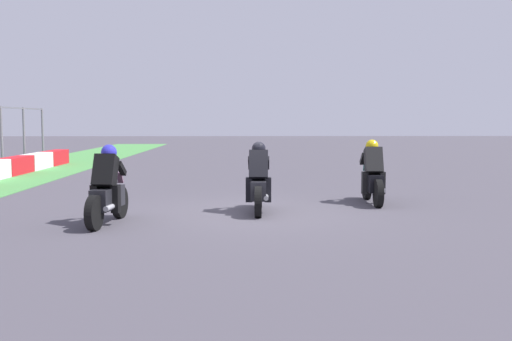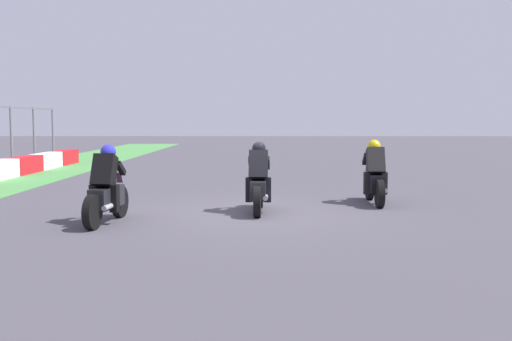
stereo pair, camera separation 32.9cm
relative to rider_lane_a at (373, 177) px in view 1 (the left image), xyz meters
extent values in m
plane|color=#47434C|center=(-1.37, 2.85, -0.62)|extent=(120.00, 120.00, 0.00)
cube|color=red|center=(7.67, 11.30, -0.30)|extent=(2.21, 0.60, 0.64)
cube|color=white|center=(9.93, 11.30, -0.30)|extent=(2.21, 0.60, 0.64)
cube|color=red|center=(12.19, 11.30, -0.30)|extent=(2.21, 0.60, 0.64)
cylinder|color=slate|center=(9.31, 12.42, 0.63)|extent=(0.10, 0.10, 2.51)
cylinder|color=slate|center=(11.68, 12.42, 0.63)|extent=(0.10, 0.10, 2.51)
cylinder|color=slate|center=(14.05, 12.42, 0.63)|extent=(0.10, 0.10, 2.51)
cylinder|color=black|center=(0.70, -0.01, -0.30)|extent=(0.64, 0.15, 0.64)
cylinder|color=black|center=(-0.70, 0.02, -0.30)|extent=(0.64, 0.15, 0.64)
cube|color=black|center=(0.00, 0.00, -0.12)|extent=(1.11, 0.34, 0.40)
ellipsoid|color=black|center=(0.10, 0.00, 0.18)|extent=(0.49, 0.31, 0.24)
cube|color=red|center=(-0.51, 0.01, -0.10)|extent=(0.06, 0.16, 0.08)
cylinder|color=#A5A5AD|center=(-0.35, -0.15, -0.25)|extent=(0.42, 0.11, 0.10)
cube|color=black|center=(-0.10, 0.00, 0.40)|extent=(0.49, 0.41, 0.66)
sphere|color=gold|center=(0.12, 0.00, 0.74)|extent=(0.31, 0.31, 0.30)
cube|color=teal|center=(0.50, -0.01, 0.22)|extent=(0.16, 0.26, 0.23)
cube|color=black|center=(-0.11, 0.20, -0.12)|extent=(0.18, 0.14, 0.52)
cube|color=black|center=(-0.12, -0.20, -0.12)|extent=(0.18, 0.14, 0.52)
cube|color=black|center=(0.29, 0.18, 0.42)|extent=(0.39, 0.11, 0.31)
cube|color=black|center=(0.28, -0.18, 0.42)|extent=(0.39, 0.11, 0.31)
cylinder|color=black|center=(-0.62, 2.71, -0.30)|extent=(0.64, 0.16, 0.64)
cylinder|color=black|center=(-2.02, 2.76, -0.30)|extent=(0.64, 0.16, 0.64)
cube|color=#26262B|center=(-1.32, 2.74, -0.12)|extent=(1.11, 0.36, 0.40)
ellipsoid|color=#26262B|center=(-1.22, 2.73, 0.18)|extent=(0.49, 0.32, 0.24)
cube|color=red|center=(-1.83, 2.76, -0.10)|extent=(0.07, 0.16, 0.08)
cylinder|color=#A5A5AD|center=(-1.67, 2.59, -0.25)|extent=(0.42, 0.12, 0.10)
cube|color=black|center=(-1.42, 2.74, 0.40)|extent=(0.50, 0.42, 0.66)
sphere|color=black|center=(-1.20, 2.73, 0.74)|extent=(0.31, 0.31, 0.30)
cube|color=teal|center=(-0.82, 2.72, 0.22)|extent=(0.16, 0.27, 0.23)
cube|color=black|center=(-1.43, 2.94, -0.12)|extent=(0.19, 0.15, 0.52)
cube|color=black|center=(-1.45, 2.54, -0.12)|extent=(0.19, 0.15, 0.52)
cube|color=black|center=(-1.03, 2.91, 0.42)|extent=(0.39, 0.11, 0.31)
cube|color=black|center=(-1.05, 2.55, 0.42)|extent=(0.39, 0.11, 0.31)
cylinder|color=black|center=(-2.01, 5.55, -0.30)|extent=(0.65, 0.22, 0.64)
cylinder|color=black|center=(-3.40, 5.73, -0.30)|extent=(0.65, 0.22, 0.64)
cube|color=black|center=(-2.70, 5.64, -0.12)|extent=(1.13, 0.45, 0.40)
ellipsoid|color=black|center=(-2.61, 5.63, 0.18)|extent=(0.51, 0.36, 0.24)
cube|color=red|center=(-3.21, 5.70, -0.10)|extent=(0.08, 0.17, 0.08)
cylinder|color=#A5A5AD|center=(-3.07, 5.53, -0.25)|extent=(0.43, 0.15, 0.10)
cube|color=black|center=(-2.80, 5.65, 0.40)|extent=(0.53, 0.46, 0.66)
sphere|color=#2F2EBF|center=(-2.59, 5.63, 0.74)|extent=(0.33, 0.33, 0.30)
cube|color=#724E64|center=(-2.21, 5.58, 0.22)|extent=(0.19, 0.28, 0.23)
cube|color=black|center=(-2.80, 5.85, -0.12)|extent=(0.20, 0.16, 0.52)
cube|color=black|center=(-2.85, 5.46, -0.12)|extent=(0.20, 0.16, 0.52)
cube|color=black|center=(-2.40, 5.78, 0.42)|extent=(0.39, 0.15, 0.31)
cube|color=black|center=(-2.45, 5.43, 0.42)|extent=(0.39, 0.15, 0.31)
camera|label=1|loc=(-13.99, 3.07, 1.35)|focal=41.86mm
camera|label=2|loc=(-13.99, 2.74, 1.35)|focal=41.86mm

